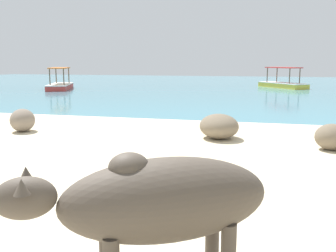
# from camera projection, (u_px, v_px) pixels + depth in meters

# --- Properties ---
(sand_beach) EXTENTS (18.00, 14.00, 0.04)m
(sand_beach) POSITION_uv_depth(u_px,v_px,m) (56.00, 221.00, 3.96)
(sand_beach) COLOR beige
(sand_beach) RESTS_ON ground
(water_surface) EXTENTS (60.00, 36.00, 0.03)m
(water_surface) POSITION_uv_depth(u_px,v_px,m) (234.00, 87.00, 24.96)
(water_surface) COLOR teal
(water_surface) RESTS_ON ground
(cow) EXTENTS (1.78, 1.24, 1.04)m
(cow) POSITION_uv_depth(u_px,v_px,m) (159.00, 201.00, 2.58)
(cow) COLOR #4C4238
(cow) RESTS_ON sand_beach
(shore_rock_large) EXTENTS (1.11, 1.19, 0.52)m
(shore_rock_large) POSITION_uv_depth(u_px,v_px,m) (219.00, 126.00, 8.07)
(shore_rock_large) COLOR #756651
(shore_rock_large) RESTS_ON sand_beach
(shore_rock_medium) EXTENTS (0.81, 0.86, 0.53)m
(shore_rock_medium) POSITION_uv_depth(u_px,v_px,m) (22.00, 120.00, 8.87)
(shore_rock_medium) COLOR gray
(shore_rock_medium) RESTS_ON sand_beach
(shore_rock_flat) EXTENTS (0.82, 0.80, 0.49)m
(shore_rock_flat) POSITION_uv_depth(u_px,v_px,m) (332.00, 137.00, 7.03)
(shore_rock_flat) COLOR #756651
(shore_rock_flat) RESTS_ON sand_beach
(boat_red) EXTENTS (2.42, 3.84, 1.29)m
(boat_red) POSITION_uv_depth(u_px,v_px,m) (60.00, 85.00, 22.66)
(boat_red) COLOR #C63833
(boat_red) RESTS_ON water_surface
(boat_yellow) EXTENTS (3.13, 3.63, 1.29)m
(boat_yellow) POSITION_uv_depth(u_px,v_px,m) (283.00, 83.00, 24.03)
(boat_yellow) COLOR gold
(boat_yellow) RESTS_ON water_surface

